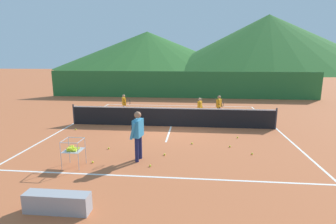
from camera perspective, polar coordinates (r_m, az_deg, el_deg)
ground_plane at (r=13.38m, az=0.68°, el=-3.14°), size 120.00×120.00×0.00m
line_baseline_near at (r=7.99m, az=-2.99°, el=-13.88°), size 10.40×0.08×0.01m
line_baseline_far at (r=19.06m, az=2.19°, el=1.41°), size 10.40×0.08×0.01m
line_sideline_west at (r=14.75m, az=-19.90°, el=-2.43°), size 0.08×11.59×0.01m
line_sideline_east at (r=13.95m, az=22.52°, el=-3.43°), size 0.08×11.59×0.01m
line_service_center at (r=13.38m, az=0.68°, el=-3.13°), size 0.08×5.07×0.01m
tennis_net at (r=13.26m, az=0.69°, el=-1.06°), size 10.32×0.08×1.05m
instructor at (r=8.91m, az=-6.55°, el=-4.18°), size 0.44×0.81×1.70m
student_0 at (r=16.06m, az=-9.47°, el=1.99°), size 0.60×0.51×1.25m
student_1 at (r=14.80m, az=6.91°, el=1.19°), size 0.33×0.50×1.24m
student_2 at (r=15.37m, az=11.00°, el=1.60°), size 0.41×0.71×1.30m
ball_cart at (r=8.99m, az=-19.97°, el=-7.56°), size 0.58×0.58×0.90m
tennis_ball_0 at (r=13.49m, az=-19.39°, el=-3.57°), size 0.07×0.07×0.07m
tennis_ball_1 at (r=9.57m, az=-0.77°, el=-9.18°), size 0.07×0.07×0.07m
tennis_ball_2 at (r=10.76m, az=5.21°, el=-6.80°), size 0.07×0.07×0.07m
tennis_ball_3 at (r=11.90m, az=14.84°, el=-5.32°), size 0.07×0.07×0.07m
tennis_ball_4 at (r=10.11m, az=17.76°, el=-8.60°), size 0.07×0.07×0.07m
tennis_ball_5 at (r=10.67m, az=13.28°, el=-7.26°), size 0.07×0.07×0.07m
tennis_ball_6 at (r=10.43m, az=-12.74°, el=-7.68°), size 0.07×0.07×0.07m
tennis_ball_7 at (r=8.67m, az=-3.89°, el=-11.53°), size 0.07×0.07×0.07m
tennis_ball_8 at (r=9.27m, az=-16.02°, el=-10.39°), size 0.07×0.07×0.07m
windscreen_fence at (r=22.47m, az=2.77°, el=5.92°), size 22.88×0.08×2.26m
courtside_bench at (r=6.80m, az=-22.85°, el=-17.64°), size 1.50×0.36×0.46m
hill_0 at (r=83.61m, az=-4.48°, el=13.26°), size 55.41×55.41×10.94m
hill_1 at (r=79.07m, az=20.75°, el=13.95°), size 58.19×58.19×14.58m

